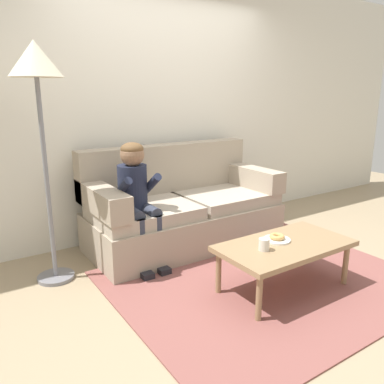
# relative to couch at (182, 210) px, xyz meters

# --- Properties ---
(ground) EXTENTS (10.00, 10.00, 0.00)m
(ground) POSITION_rel_couch_xyz_m (0.12, -0.85, -0.35)
(ground) COLOR #9E896B
(wall_back) EXTENTS (8.00, 0.10, 2.80)m
(wall_back) POSITION_rel_couch_xyz_m (0.12, 0.55, 1.05)
(wall_back) COLOR silver
(wall_back) RESTS_ON ground
(area_rug) EXTENTS (2.40, 1.93, 0.01)m
(area_rug) POSITION_rel_couch_xyz_m (0.12, -1.10, -0.35)
(area_rug) COLOR brown
(area_rug) RESTS_ON ground
(couch) EXTENTS (1.92, 0.90, 0.99)m
(couch) POSITION_rel_couch_xyz_m (0.00, 0.00, 0.00)
(couch) COLOR tan
(couch) RESTS_ON ground
(coffee_table) EXTENTS (1.06, 0.57, 0.39)m
(coffee_table) POSITION_rel_couch_xyz_m (0.14, -1.27, -0.01)
(coffee_table) COLOR #937551
(coffee_table) RESTS_ON ground
(person_child) EXTENTS (0.34, 0.58, 1.10)m
(person_child) POSITION_rel_couch_xyz_m (-0.60, -0.21, 0.32)
(person_child) COLOR #1E2338
(person_child) RESTS_ON ground
(plate) EXTENTS (0.21, 0.21, 0.01)m
(plate) POSITION_rel_couch_xyz_m (0.13, -1.19, 0.04)
(plate) COLOR white
(plate) RESTS_ON coffee_table
(donut) EXTENTS (0.13, 0.13, 0.04)m
(donut) POSITION_rel_couch_xyz_m (0.13, -1.19, 0.07)
(donut) COLOR tan
(donut) RESTS_ON plate
(mug) EXTENTS (0.08, 0.08, 0.09)m
(mug) POSITION_rel_couch_xyz_m (-0.09, -1.28, 0.08)
(mug) COLOR silver
(mug) RESTS_ON coffee_table
(toy_controller) EXTENTS (0.23, 0.09, 0.05)m
(toy_controller) POSITION_rel_couch_xyz_m (0.57, -0.77, -0.33)
(toy_controller) COLOR blue
(toy_controller) RESTS_ON ground
(floor_lamp) EXTENTS (0.39, 0.39, 1.88)m
(floor_lamp) POSITION_rel_couch_xyz_m (-1.31, -0.10, 1.25)
(floor_lamp) COLOR slate
(floor_lamp) RESTS_ON ground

